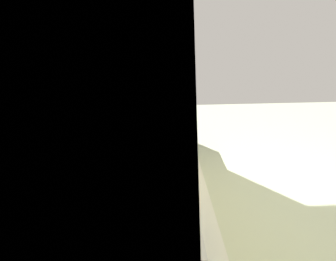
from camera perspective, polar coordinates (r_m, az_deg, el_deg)
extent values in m
plane|color=beige|center=(2.66, 31.00, -22.86)|extent=(6.80, 6.80, 0.00)
cube|color=beige|center=(1.41, -17.91, 5.65)|extent=(4.37, 0.12, 2.80)
cube|color=#F5CF7D|center=(1.72, -1.62, -31.04)|extent=(3.41, 0.61, 0.87)
cube|color=beige|center=(1.35, -1.90, -21.72)|extent=(3.44, 0.64, 0.02)
cube|color=#332819|center=(1.75, 10.16, -30.15)|extent=(0.01, 0.01, 0.80)
cube|color=#332819|center=(1.99, 7.44, -19.66)|extent=(0.01, 0.01, 0.80)
cube|color=#332819|center=(2.29, 5.60, -11.63)|extent=(0.01, 0.01, 0.80)
cube|color=#332819|center=(2.62, 4.28, -5.53)|extent=(0.01, 0.01, 0.80)
cube|color=#ECD27B|center=(0.88, -13.09, 18.31)|extent=(1.91, 0.32, 0.57)
cube|color=black|center=(3.27, -2.57, 2.33)|extent=(0.70, 0.64, 0.89)
cube|color=black|center=(3.31, 3.08, 1.79)|extent=(0.55, 0.01, 0.49)
cube|color=black|center=(3.09, -2.75, 9.85)|extent=(0.67, 0.61, 0.02)
cube|color=black|center=(3.08, -8.46, 11.05)|extent=(0.67, 0.04, 0.18)
cylinder|color=#38383D|center=(2.95, -0.46, 9.18)|extent=(0.11, 0.11, 0.01)
cylinder|color=#38383D|center=(3.24, -0.73, 11.06)|extent=(0.11, 0.11, 0.01)
cylinder|color=#38383D|center=(2.95, -4.98, 9.06)|extent=(0.11, 0.11, 0.01)
cylinder|color=#38383D|center=(3.24, -4.87, 10.95)|extent=(0.11, 0.11, 0.01)
cube|color=#B7BABF|center=(1.09, -2.88, -24.74)|extent=(0.51, 0.34, 0.33)
cube|color=black|center=(1.07, 7.50, -26.16)|extent=(0.32, 0.01, 0.23)
cube|color=#2D2D33|center=(1.23, 5.46, -16.70)|extent=(0.09, 0.01, 0.23)
cylinder|color=#D84C47|center=(2.30, -1.86, 3.06)|extent=(0.14, 0.14, 0.04)
cylinder|color=#C55244|center=(2.30, -1.86, 3.31)|extent=(0.12, 0.12, 0.02)
cylinder|color=black|center=(1.68, -1.19, -6.29)|extent=(0.15, 0.15, 0.13)
cylinder|color=black|center=(1.63, -1.22, -4.10)|extent=(0.04, 0.04, 0.02)
cylinder|color=black|center=(1.73, -1.31, -3.99)|extent=(0.09, 0.02, 0.05)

